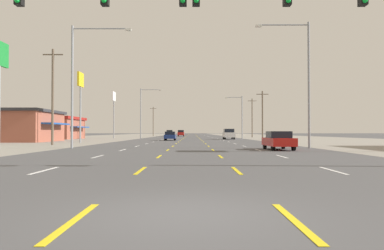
% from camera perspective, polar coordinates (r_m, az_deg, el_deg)
% --- Properties ---
extents(ground_plane, '(572.00, 572.00, 0.00)m').
position_cam_1_polar(ground_plane, '(72.31, -0.04, -2.20)').
color(ground_plane, '#4C4C4F').
extents(lot_apron_left, '(28.00, 440.00, 0.01)m').
position_cam_1_polar(lot_apron_left, '(76.47, -18.94, -2.08)').
color(lot_apron_left, gray).
rests_on(lot_apron_left, ground).
extents(lot_apron_right, '(28.00, 440.00, 0.01)m').
position_cam_1_polar(lot_apron_right, '(76.39, 18.87, -2.08)').
color(lot_apron_right, gray).
rests_on(lot_apron_right, ground).
extents(lane_markings, '(10.64, 227.60, 0.01)m').
position_cam_1_polar(lane_markings, '(110.80, -0.01, -1.81)').
color(lane_markings, white).
rests_on(lane_markings, ground).
extents(signal_span_wire, '(27.42, 0.53, 8.68)m').
position_cam_1_polar(signal_span_wire, '(15.16, -0.28, 13.79)').
color(signal_span_wire, brown).
rests_on(signal_span_wire, ground).
extents(sedan_far_right_nearest, '(1.80, 4.50, 1.46)m').
position_cam_1_polar(sedan_far_right_nearest, '(29.64, 13.40, -2.32)').
color(sedan_far_right_nearest, red).
rests_on(sedan_far_right_nearest, ground).
extents(sedan_inner_left_near, '(1.80, 4.50, 1.46)m').
position_cam_1_polar(sedan_inner_left_near, '(60.31, -3.36, -1.70)').
color(sedan_inner_left_near, navy).
rests_on(sedan_inner_left_near, ground).
extents(suv_far_right_mid, '(1.98, 4.90, 1.98)m').
position_cam_1_polar(suv_far_right_mid, '(69.66, 5.81, -1.39)').
color(suv_far_right_mid, white).
rests_on(suv_far_right_mid, ground).
extents(suv_inner_left_midfar, '(1.98, 4.90, 1.98)m').
position_cam_1_polar(suv_inner_left_midfar, '(114.66, -1.69, -1.27)').
color(suv_inner_left_midfar, red).
rests_on(suv_inner_left_midfar, ground).
extents(suv_far_left_far, '(1.98, 4.90, 1.98)m').
position_cam_1_polar(suv_far_left_far, '(115.14, -3.45, -1.27)').
color(suv_far_left_far, '#B28C33').
rests_on(suv_far_left_far, ground).
extents(storefront_left_row_1, '(13.76, 11.30, 4.57)m').
position_cam_1_polar(storefront_left_row_1, '(58.96, -26.49, -0.10)').
color(storefront_left_row_1, '#A35642').
rests_on(storefront_left_row_1, ground).
extents(storefront_left_row_2, '(13.62, 12.05, 4.39)m').
position_cam_1_polar(storefront_left_row_2, '(78.36, -21.65, -0.41)').
color(storefront_left_row_2, '#A35642').
rests_on(storefront_left_row_2, ground).
extents(pole_sign_left_row_0, '(0.24, 2.58, 8.82)m').
position_cam_1_polar(pole_sign_left_row_0, '(33.96, -27.83, 8.34)').
color(pole_sign_left_row_0, gray).
rests_on(pole_sign_left_row_0, ground).
extents(pole_sign_left_row_1, '(0.24, 2.11, 9.20)m').
position_cam_1_polar(pole_sign_left_row_1, '(50.20, -16.96, 5.37)').
color(pole_sign_left_row_1, gray).
rests_on(pole_sign_left_row_1, ground).
extents(pole_sign_left_row_2, '(0.24, 2.78, 9.96)m').
position_cam_1_polar(pole_sign_left_row_2, '(79.67, -12.06, 3.57)').
color(pole_sign_left_row_2, gray).
rests_on(pole_sign_left_row_2, ground).
extents(streetlight_left_row_0, '(5.15, 0.26, 10.54)m').
position_cam_1_polar(streetlight_left_row_0, '(32.99, -17.24, 7.27)').
color(streetlight_left_row_0, gray).
rests_on(streetlight_left_row_0, ground).
extents(streetlight_right_row_0, '(4.66, 0.26, 10.87)m').
position_cam_1_polar(streetlight_right_row_0, '(32.96, 17.08, 7.47)').
color(streetlight_right_row_0, gray).
rests_on(streetlight_right_row_0, ground).
extents(streetlight_left_row_1, '(4.29, 0.26, 10.11)m').
position_cam_1_polar(streetlight_left_row_1, '(73.65, -7.64, 2.39)').
color(streetlight_left_row_1, gray).
rests_on(streetlight_left_row_1, ground).
extents(streetlight_right_row_1, '(3.46, 0.26, 8.58)m').
position_cam_1_polar(streetlight_right_row_1, '(73.57, 7.61, 1.70)').
color(streetlight_right_row_1, gray).
rests_on(streetlight_right_row_1, ground).
extents(utility_pole_left_row_0, '(2.20, 0.26, 10.39)m').
position_cam_1_polar(utility_pole_left_row_0, '(42.32, -20.87, 4.39)').
color(utility_pole_left_row_0, brown).
rests_on(utility_pole_left_row_0, ground).
extents(utility_pole_right_row_1, '(2.20, 0.26, 9.01)m').
position_cam_1_polar(utility_pole_right_row_1, '(68.96, 11.01, 1.67)').
color(utility_pole_right_row_1, brown).
rests_on(utility_pole_right_row_1, ground).
extents(utility_pole_right_row_2, '(2.20, 0.26, 10.04)m').
position_cam_1_polar(utility_pole_right_row_2, '(95.77, 9.43, 1.21)').
color(utility_pole_right_row_2, brown).
rests_on(utility_pole_right_row_2, ground).
extents(utility_pole_left_row_3, '(2.20, 0.26, 10.06)m').
position_cam_1_polar(utility_pole_left_row_3, '(126.37, -6.02, 0.66)').
color(utility_pole_left_row_3, brown).
rests_on(utility_pole_left_row_3, ground).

